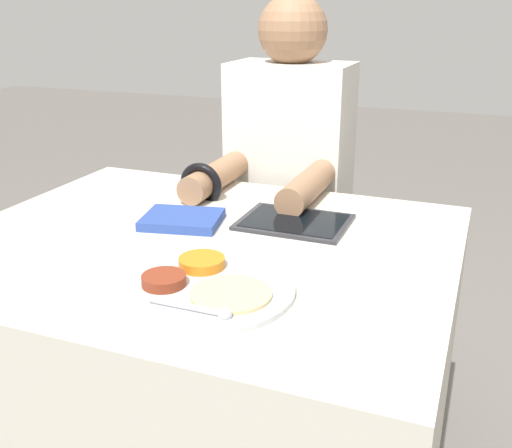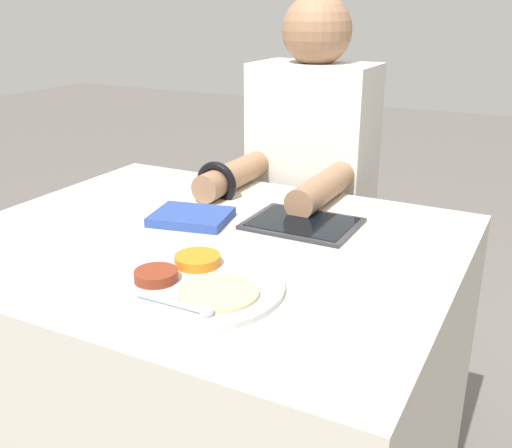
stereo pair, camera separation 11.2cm
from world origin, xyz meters
name	(u,v)px [view 1 (the left image)]	position (x,y,z in m)	size (l,w,h in m)	color
dining_table	(204,387)	(0.00, 0.00, 0.35)	(1.01, 0.83, 0.71)	beige
thali_tray	(204,286)	(0.11, -0.20, 0.72)	(0.30, 0.30, 0.03)	#B7BABF
red_notebook	(182,220)	(-0.08, 0.07, 0.72)	(0.19, 0.16, 0.02)	silver
tablet_device	(294,222)	(0.15, 0.16, 0.71)	(0.23, 0.18, 0.01)	#28282D
person_diner	(288,220)	(0.01, 0.55, 0.56)	(0.34, 0.49, 1.18)	black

